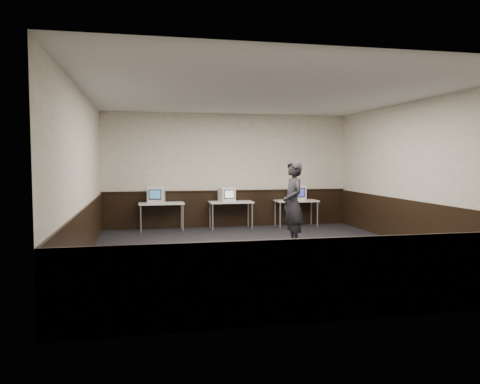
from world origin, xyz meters
name	(u,v)px	position (x,y,z in m)	size (l,w,h in m)	color
floor	(264,254)	(0.00, 0.00, 0.00)	(8.00, 8.00, 0.00)	black
ceiling	(265,94)	(0.00, 0.00, 3.20)	(8.00, 8.00, 0.00)	white
back_wall	(228,170)	(0.00, 4.00, 1.60)	(7.00, 7.00, 0.00)	#BDB8A6
front_wall	(353,186)	(0.00, -4.00, 1.60)	(7.00, 7.00, 0.00)	#BDB8A6
left_wall	(82,176)	(-3.50, 0.00, 1.60)	(8.00, 8.00, 0.00)	#BDB8A6
right_wall	(421,174)	(3.50, 0.00, 1.60)	(8.00, 8.00, 0.00)	#BDB8A6
wainscot_back	(228,209)	(0.00, 3.98, 0.50)	(6.98, 0.04, 1.00)	black
wainscot_front	(350,278)	(0.00, -3.98, 0.50)	(6.98, 0.04, 1.00)	black
wainscot_left	(84,235)	(-3.48, 0.00, 0.50)	(0.04, 7.98, 1.00)	black
wainscot_right	(419,224)	(3.48, 0.00, 0.50)	(0.04, 7.98, 1.00)	black
wainscot_rail	(229,191)	(0.00, 3.96, 1.02)	(6.98, 0.06, 0.04)	black
desk_left	(161,205)	(-1.90, 3.60, 0.68)	(1.20, 0.60, 0.75)	silver
desk_center	(231,204)	(0.00, 3.60, 0.68)	(1.20, 0.60, 0.75)	silver
desk_right	(296,203)	(1.90, 3.60, 0.68)	(1.20, 0.60, 0.75)	silver
emac_left	(156,195)	(-2.04, 3.58, 0.97)	(0.50, 0.53, 0.44)	white
emac_center	(227,194)	(-0.12, 3.58, 0.95)	(0.45, 0.47, 0.39)	white
emac_right	(297,193)	(1.91, 3.56, 0.96)	(0.44, 0.47, 0.43)	white
person	(293,204)	(0.80, 0.58, 0.94)	(0.69, 0.45, 1.88)	#222327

